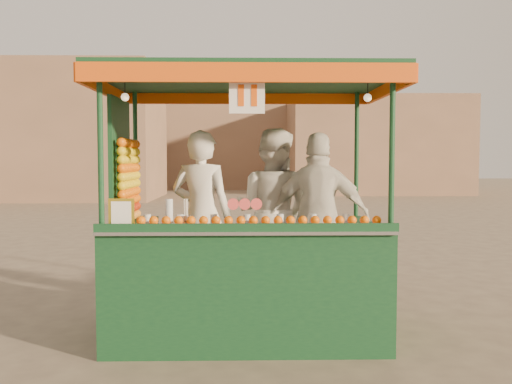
{
  "coord_description": "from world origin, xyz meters",
  "views": [
    {
      "loc": [
        0.05,
        -5.56,
        1.82
      ],
      "look_at": [
        0.17,
        0.11,
        1.48
      ],
      "focal_mm": 38.51,
      "sensor_mm": 36.0,
      "label": 1
    }
  ],
  "objects_px": {
    "vendor_middle": "(273,211)",
    "vendor_left": "(201,215)",
    "juice_cart": "(239,252)",
    "vendor_right": "(319,217)"
  },
  "relations": [
    {
      "from": "juice_cart",
      "to": "vendor_left",
      "type": "relative_size",
      "value": 1.63
    },
    {
      "from": "juice_cart",
      "to": "vendor_middle",
      "type": "distance_m",
      "value": 0.76
    },
    {
      "from": "vendor_left",
      "to": "vendor_middle",
      "type": "relative_size",
      "value": 0.98
    },
    {
      "from": "vendor_left",
      "to": "vendor_right",
      "type": "xyz_separation_m",
      "value": [
        1.26,
        -0.15,
        -0.01
      ]
    },
    {
      "from": "vendor_right",
      "to": "vendor_left",
      "type": "bearing_deg",
      "value": 6.31
    },
    {
      "from": "juice_cart",
      "to": "vendor_left",
      "type": "bearing_deg",
      "value": 140.91
    },
    {
      "from": "vendor_middle",
      "to": "vendor_right",
      "type": "distance_m",
      "value": 0.61
    },
    {
      "from": "vendor_middle",
      "to": "vendor_left",
      "type": "bearing_deg",
      "value": 40.49
    },
    {
      "from": "vendor_left",
      "to": "juice_cart",
      "type": "bearing_deg",
      "value": 155.59
    },
    {
      "from": "juice_cart",
      "to": "vendor_right",
      "type": "relative_size",
      "value": 1.65
    }
  ]
}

